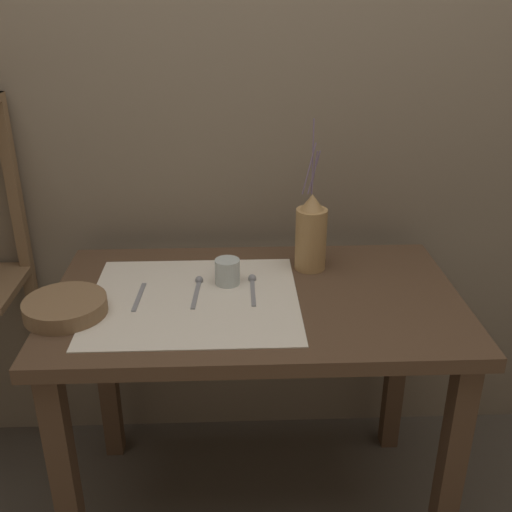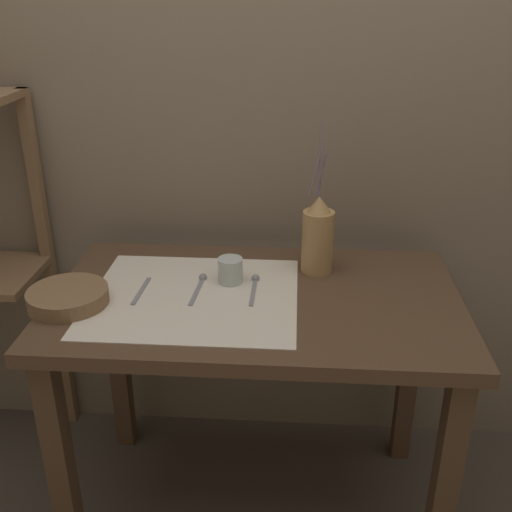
# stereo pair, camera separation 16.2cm
# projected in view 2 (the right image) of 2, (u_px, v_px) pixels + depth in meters

# --- Properties ---
(ground_plane) EXTENTS (12.00, 12.00, 0.00)m
(ground_plane) POSITION_uv_depth(u_px,v_px,m) (256.00, 504.00, 1.99)
(ground_plane) COLOR #473F35
(stone_wall_back) EXTENTS (7.00, 0.06, 2.40)m
(stone_wall_back) POSITION_uv_depth(u_px,v_px,m) (266.00, 115.00, 1.90)
(stone_wall_back) COLOR #7A6B56
(stone_wall_back) RESTS_ON ground_plane
(wooden_table) EXTENTS (1.14, 0.67, 0.79)m
(wooden_table) POSITION_uv_depth(u_px,v_px,m) (256.00, 333.00, 1.72)
(wooden_table) COLOR #4C3523
(wooden_table) RESTS_ON ground_plane
(linen_cloth) EXTENTS (0.57, 0.50, 0.00)m
(linen_cloth) POSITION_uv_depth(u_px,v_px,m) (194.00, 296.00, 1.66)
(linen_cloth) COLOR beige
(linen_cloth) RESTS_ON wooden_table
(pitcher_with_flowers) EXTENTS (0.09, 0.09, 0.46)m
(pitcher_with_flowers) POSITION_uv_depth(u_px,v_px,m) (318.00, 237.00, 1.77)
(pitcher_with_flowers) COLOR #A87F4C
(pitcher_with_flowers) RESTS_ON wooden_table
(wooden_bowl) EXTENTS (0.22, 0.22, 0.04)m
(wooden_bowl) POSITION_uv_depth(u_px,v_px,m) (68.00, 297.00, 1.61)
(wooden_bowl) COLOR brown
(wooden_bowl) RESTS_ON wooden_table
(glass_tumbler_near) EXTENTS (0.07, 0.07, 0.07)m
(glass_tumbler_near) POSITION_uv_depth(u_px,v_px,m) (230.00, 270.00, 1.72)
(glass_tumbler_near) COLOR #B7C1BC
(glass_tumbler_near) RESTS_ON wooden_table
(knife_center) EXTENTS (0.02, 0.16, 0.00)m
(knife_center) POSITION_uv_depth(u_px,v_px,m) (141.00, 291.00, 1.68)
(knife_center) COLOR gray
(knife_center) RESTS_ON wooden_table
(spoon_inner) EXTENTS (0.03, 0.17, 0.02)m
(spoon_inner) POSITION_uv_depth(u_px,v_px,m) (201.00, 282.00, 1.73)
(spoon_inner) COLOR gray
(spoon_inner) RESTS_ON wooden_table
(spoon_outer) EXTENTS (0.02, 0.17, 0.02)m
(spoon_outer) POSITION_uv_depth(u_px,v_px,m) (255.00, 283.00, 1.72)
(spoon_outer) COLOR gray
(spoon_outer) RESTS_ON wooden_table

